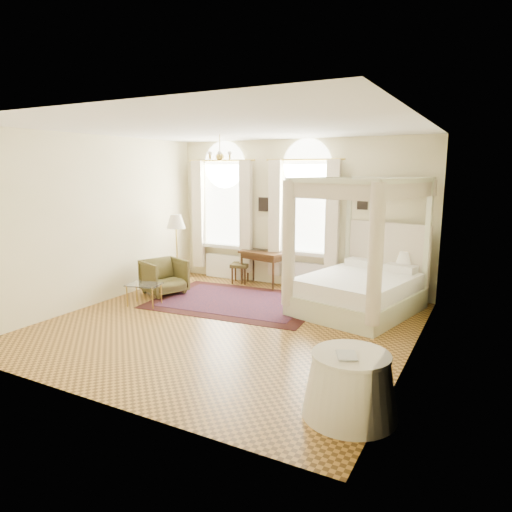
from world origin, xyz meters
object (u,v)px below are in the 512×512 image
Objects in this scene: writing_desk at (263,256)px; armchair at (164,277)px; canopy_bed at (358,282)px; stool at (240,267)px; floor_lamp at (176,225)px; side_table at (350,385)px; coffee_table at (144,286)px; nightstand at (406,288)px.

armchair is (-1.55, -1.64, -0.31)m from writing_desk.
stool is (-3.06, 0.89, -0.18)m from canopy_bed.
stool is at bearing 38.19° from floor_lamp.
canopy_bed is 2.56× the size of side_table.
canopy_bed is 3.72× the size of coffee_table.
stool is at bearing -175.93° from writing_desk.
armchair is at bearing -121.12° from stool.
floor_lamp reaches higher than coffee_table.
floor_lamp is at bearing -141.81° from stool.
side_table is (4.76, -2.10, -0.04)m from coffee_table.
writing_desk is at bearing 159.29° from canopy_bed.
nightstand reaches higher than stool.
canopy_bed is 4.09m from armchair.
nightstand is 4.61m from side_table.
stool is 0.71× the size of coffee_table.
side_table is at bearing -98.78° from armchair.
coffee_table is at bearing -151.02° from nightstand.
armchair is at bearing -75.47° from floor_lamp.
floor_lamp reaches higher than armchair.
canopy_bed is 4.29m from floor_lamp.
coffee_table is at bearing -76.03° from floor_lamp.
coffee_table is (-3.81, -1.57, -0.18)m from canopy_bed.
writing_desk is 0.71× the size of floor_lamp.
floor_lamp reaches higher than writing_desk.
canopy_bed reaches higher than writing_desk.
floor_lamp is at bearing 144.57° from side_table.
canopy_bed reaches higher than side_table.
armchair is 0.50× the size of floor_lamp.
stool is (-3.77, -0.04, 0.06)m from nightstand.
writing_desk is at bearing -21.37° from armchair.
stool is 1.86m from armchair.
coffee_table is at bearing -118.13° from writing_desk.
side_table is at bearing -23.79° from coffee_table.
floor_lamp is at bearing -179.92° from canopy_bed.
stool is at bearing 73.00° from coffee_table.
side_table is (0.24, -4.61, 0.02)m from nightstand.
floor_lamp reaches higher than side_table.
side_table reaches higher than nightstand.
nightstand is 5.12m from floor_lamp.
writing_desk is at bearing 4.07° from stool.
canopy_bed is 3.19m from stool.
stool is 6.08m from side_table.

